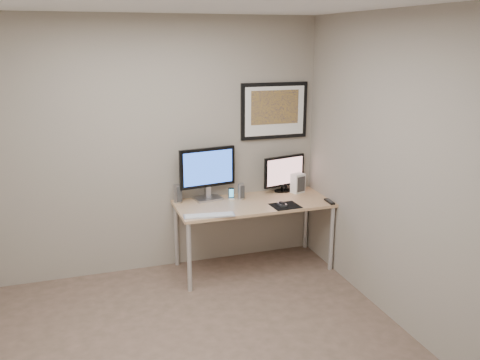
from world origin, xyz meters
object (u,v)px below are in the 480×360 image
Objects in this scene: monitor_large at (208,171)px; monitor_tv at (284,173)px; keyboard at (209,215)px; speaker_right at (241,191)px; desk at (253,208)px; framed_art at (274,111)px; phone_dock at (231,194)px; fan_unit at (298,183)px; speaker_left at (178,193)px.

monitor_tv is at bearing -7.39° from monitor_large.
keyboard is (-1.00, -0.53, -0.21)m from monitor_tv.
keyboard is at bearing -146.17° from speaker_right.
framed_art is at bearing 43.46° from desk.
fan_unit reaches higher than phone_dock.
framed_art is at bearing -12.29° from speaker_left.
fan_unit is (0.23, -0.15, -0.79)m from framed_art.
desk is 0.61m from monitor_large.
framed_art is 1.40m from keyboard.
speaker_right is at bearing 177.82° from monitor_tv.
keyboard is (-0.46, -0.43, -0.07)m from speaker_right.
fan_unit reaches higher than keyboard.
speaker_right is at bearing 3.80° from phone_dock.
fan_unit reaches higher than speaker_left.
keyboard is 2.30× the size of fan_unit.
speaker_right is 0.34× the size of keyboard.
monitor_tv is 0.19m from fan_unit.
speaker_left is (-0.75, 0.24, 0.16)m from desk.
phone_dock is (-0.10, 0.01, -0.02)m from speaker_right.
desk is 2.64× the size of monitor_large.
monitor_tv is (0.45, 0.26, 0.28)m from desk.
monitor_large reaches higher than speaker_right.
phone_dock is at bearing 165.29° from speaker_right.
fan_unit is at bearing -12.09° from monitor_large.
speaker_right is (0.66, -0.09, -0.01)m from speaker_left.
monitor_tv is at bearing 29.72° from desk.
monitor_large is 4.75× the size of phone_dock.
monitor_large is 1.20× the size of monitor_tv.
monitor_tv is 1.05× the size of keyboard.
desk is at bearing 177.32° from fan_unit.
monitor_tv reaches higher than speaker_right.
speaker_right is (-0.54, -0.10, -0.13)m from monitor_tv.
monitor_tv is 2.63× the size of speaker_left.
keyboard reaches higher than desk.
monitor_large is 0.35m from phone_dock.
monitor_tv is (0.10, -0.07, -0.68)m from framed_art.
monitor_large is at bearing 84.16° from keyboard.
speaker_left is at bearing 163.45° from speaker_right.
speaker_left is at bearing 167.64° from monitor_tv.
speaker_right is 1.28× the size of phone_dock.
fan_unit is (1.33, -0.06, 0.01)m from speaker_left.
monitor_large reaches higher than phone_dock.
speaker_right is 0.67m from fan_unit.
monitor_tv is 0.66m from phone_dock.
framed_art is 0.94m from speaker_right.
desk is at bearing -163.44° from monitor_tv.
desk is at bearing -34.94° from speaker_left.
speaker_left is 1.33m from fan_unit.
monitor_large is 3.71× the size of speaker_right.
speaker_right is at bearing -157.72° from framed_art.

